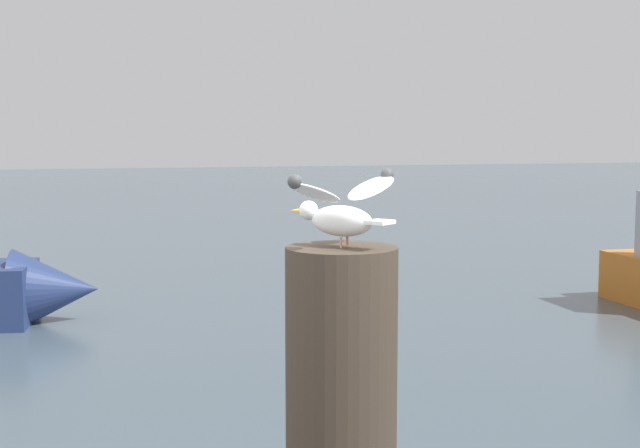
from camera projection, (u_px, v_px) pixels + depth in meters
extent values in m
cylinder|color=#382D23|center=(341.00, 392.00, 2.91)|extent=(0.37, 0.37, 0.96)
cylinder|color=tan|center=(347.00, 241.00, 2.87)|extent=(0.01, 0.01, 0.04)
cylinder|color=tan|center=(341.00, 243.00, 2.84)|extent=(0.01, 0.01, 0.04)
ellipsoid|color=white|center=(342.00, 221.00, 2.85)|extent=(0.21, 0.24, 0.10)
sphere|color=white|center=(309.00, 210.00, 2.93)|extent=(0.06, 0.06, 0.06)
cone|color=yellow|center=(296.00, 211.00, 2.96)|extent=(0.04, 0.05, 0.02)
cube|color=white|center=(380.00, 222.00, 2.77)|extent=(0.11, 0.10, 0.01)
ellipsoid|color=white|center=(371.00, 188.00, 2.96)|extent=(0.25, 0.23, 0.09)
sphere|color=#383838|center=(387.00, 175.00, 3.04)|extent=(0.04, 0.04, 0.04)
ellipsoid|color=white|center=(315.00, 193.00, 2.71)|extent=(0.25, 0.23, 0.09)
sphere|color=#383838|center=(295.00, 182.00, 2.62)|extent=(0.04, 0.04, 0.04)
cone|color=navy|center=(56.00, 290.00, 11.79)|extent=(1.26, 1.26, 1.11)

